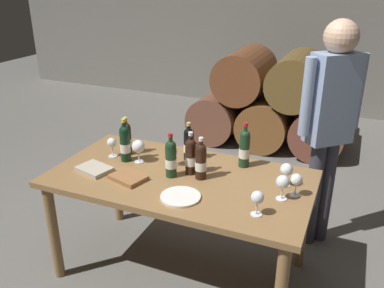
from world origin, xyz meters
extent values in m
plane|color=#66635E|center=(0.00, 0.00, 0.00)|extent=(14.00, 14.00, 0.00)
cube|color=slate|center=(0.00, 4.20, 1.40)|extent=(10.00, 0.24, 2.80)
cylinder|color=brown|center=(-0.63, 2.60, 0.30)|extent=(0.60, 0.90, 0.60)
cylinder|color=brown|center=(0.00, 2.60, 0.30)|extent=(0.60, 0.90, 0.60)
cylinder|color=brown|center=(0.63, 2.60, 0.30)|extent=(0.60, 0.90, 0.60)
cylinder|color=brown|center=(-0.32, 2.60, 0.85)|extent=(0.60, 0.90, 0.60)
cylinder|color=brown|center=(0.32, 2.60, 0.85)|extent=(0.60, 0.90, 0.60)
cube|color=olive|center=(0.00, 0.00, 0.74)|extent=(1.70, 0.90, 0.04)
cylinder|color=olive|center=(-0.77, -0.39, 0.36)|extent=(0.07, 0.07, 0.72)
cylinder|color=olive|center=(-0.77, 0.39, 0.36)|extent=(0.07, 0.07, 0.72)
cylinder|color=olive|center=(0.77, 0.39, 0.36)|extent=(0.07, 0.07, 0.72)
cylinder|color=black|center=(0.13, 0.03, 0.86)|extent=(0.07, 0.07, 0.20)
sphere|color=black|center=(0.13, 0.03, 0.96)|extent=(0.07, 0.07, 0.07)
cylinder|color=black|center=(0.13, 0.03, 0.99)|extent=(0.03, 0.03, 0.06)
cylinder|color=silver|center=(0.13, 0.03, 1.03)|extent=(0.03, 0.03, 0.02)
cylinder|color=silver|center=(0.13, 0.03, 0.85)|extent=(0.07, 0.07, 0.06)
cylinder|color=#19381E|center=(0.34, 0.31, 0.87)|extent=(0.07, 0.07, 0.22)
sphere|color=#19381E|center=(0.34, 0.31, 0.99)|extent=(0.07, 0.07, 0.07)
cylinder|color=#19381E|center=(0.34, 0.31, 1.02)|extent=(0.03, 0.03, 0.07)
cylinder|color=#B21E23|center=(0.34, 0.31, 1.06)|extent=(0.03, 0.03, 0.03)
cylinder|color=silver|center=(0.34, 0.31, 0.86)|extent=(0.07, 0.07, 0.07)
cylinder|color=black|center=(-0.05, 0.26, 0.86)|extent=(0.07, 0.07, 0.19)
sphere|color=black|center=(-0.05, 0.26, 0.96)|extent=(0.07, 0.07, 0.07)
cylinder|color=black|center=(-0.05, 0.26, 0.98)|extent=(0.03, 0.03, 0.06)
cylinder|color=tan|center=(-0.05, 0.26, 1.03)|extent=(0.03, 0.03, 0.02)
cylinder|color=silver|center=(-0.05, 0.26, 0.85)|extent=(0.07, 0.07, 0.06)
cylinder|color=#19381E|center=(-0.05, -0.02, 0.86)|extent=(0.07, 0.07, 0.21)
sphere|color=#19381E|center=(-0.05, -0.02, 0.97)|extent=(0.07, 0.07, 0.07)
cylinder|color=#19381E|center=(-0.05, -0.02, 1.00)|extent=(0.03, 0.03, 0.07)
cylinder|color=#B21E23|center=(-0.05, -0.02, 1.05)|extent=(0.03, 0.03, 0.02)
cylinder|color=silver|center=(-0.05, -0.02, 0.85)|extent=(0.07, 0.07, 0.06)
cylinder|color=black|center=(-0.50, 0.17, 0.86)|extent=(0.07, 0.07, 0.20)
sphere|color=black|center=(-0.50, 0.17, 0.96)|extent=(0.07, 0.07, 0.07)
cylinder|color=black|center=(-0.50, 0.17, 0.99)|extent=(0.03, 0.03, 0.06)
cylinder|color=tan|center=(-0.50, 0.17, 1.03)|extent=(0.03, 0.03, 0.02)
cylinder|color=silver|center=(-0.50, 0.17, 0.85)|extent=(0.07, 0.07, 0.06)
cylinder|color=black|center=(-0.45, 0.07, 0.87)|extent=(0.07, 0.07, 0.22)
sphere|color=black|center=(-0.45, 0.07, 0.98)|extent=(0.07, 0.07, 0.07)
cylinder|color=black|center=(-0.45, 0.07, 1.01)|extent=(0.03, 0.03, 0.07)
cylinder|color=gold|center=(-0.45, 0.07, 1.06)|extent=(0.03, 0.03, 0.02)
cylinder|color=silver|center=(-0.45, 0.07, 0.86)|extent=(0.07, 0.07, 0.07)
cylinder|color=black|center=(0.05, 0.07, 0.86)|extent=(0.07, 0.07, 0.20)
sphere|color=black|center=(0.05, 0.07, 0.97)|extent=(0.07, 0.07, 0.07)
cylinder|color=black|center=(0.05, 0.07, 1.00)|extent=(0.03, 0.03, 0.06)
cylinder|color=silver|center=(0.05, 0.07, 1.04)|extent=(0.03, 0.03, 0.02)
cylinder|color=silver|center=(0.05, 0.07, 0.85)|extent=(0.07, 0.07, 0.06)
cylinder|color=white|center=(-0.11, 0.12, 0.76)|extent=(0.06, 0.06, 0.00)
cylinder|color=white|center=(-0.11, 0.12, 0.80)|extent=(0.01, 0.01, 0.07)
sphere|color=white|center=(-0.11, 0.12, 0.87)|extent=(0.07, 0.07, 0.07)
cylinder|color=white|center=(-0.35, 0.08, 0.76)|extent=(0.06, 0.06, 0.00)
cylinder|color=white|center=(-0.35, 0.08, 0.80)|extent=(0.01, 0.01, 0.07)
sphere|color=white|center=(-0.35, 0.08, 0.88)|extent=(0.09, 0.09, 0.09)
cylinder|color=white|center=(0.58, -0.25, 0.76)|extent=(0.06, 0.06, 0.00)
cylinder|color=white|center=(0.58, -0.25, 0.80)|extent=(0.01, 0.01, 0.07)
sphere|color=white|center=(0.58, -0.25, 0.87)|extent=(0.07, 0.07, 0.07)
cylinder|color=white|center=(-0.58, 0.09, 0.76)|extent=(0.06, 0.06, 0.00)
cylinder|color=white|center=(-0.58, 0.09, 0.80)|extent=(0.01, 0.01, 0.07)
sphere|color=white|center=(-0.58, 0.09, 0.87)|extent=(0.07, 0.07, 0.07)
cylinder|color=white|center=(0.67, -0.03, 0.76)|extent=(0.06, 0.06, 0.00)
cylinder|color=white|center=(0.67, -0.03, 0.80)|extent=(0.01, 0.01, 0.07)
sphere|color=white|center=(0.67, -0.03, 0.87)|extent=(0.08, 0.08, 0.08)
cylinder|color=white|center=(0.73, 0.04, 0.76)|extent=(0.06, 0.06, 0.00)
cylinder|color=white|center=(0.73, 0.04, 0.80)|extent=(0.01, 0.01, 0.07)
sphere|color=white|center=(0.73, 0.04, 0.87)|extent=(0.07, 0.07, 0.07)
cylinder|color=white|center=(0.66, 0.14, 0.76)|extent=(0.06, 0.06, 0.00)
cylinder|color=white|center=(0.66, 0.14, 0.80)|extent=(0.01, 0.01, 0.07)
sphere|color=white|center=(0.66, 0.14, 0.87)|extent=(0.08, 0.08, 0.08)
cube|color=#936038|center=(-0.29, -0.17, 0.77)|extent=(0.26, 0.21, 0.03)
cube|color=#B2A893|center=(-0.56, -0.16, 0.77)|extent=(0.25, 0.21, 0.03)
cylinder|color=white|center=(0.12, -0.25, 0.77)|extent=(0.24, 0.24, 0.01)
cylinder|color=#383842|center=(0.87, 0.79, 0.43)|extent=(0.11, 0.11, 0.85)
cylinder|color=#383842|center=(0.79, 0.71, 0.43)|extent=(0.11, 0.11, 0.85)
cube|color=#8499BC|center=(0.83, 0.75, 1.17)|extent=(0.36, 0.35, 0.64)
cylinder|color=#8499BC|center=(0.99, 0.89, 1.21)|extent=(0.08, 0.08, 0.54)
cylinder|color=#8499BC|center=(0.67, 0.61, 1.21)|extent=(0.08, 0.08, 0.54)
sphere|color=tan|center=(0.83, 0.75, 1.60)|extent=(0.23, 0.23, 0.23)
camera|label=1|loc=(0.99, -2.13, 1.99)|focal=37.87mm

